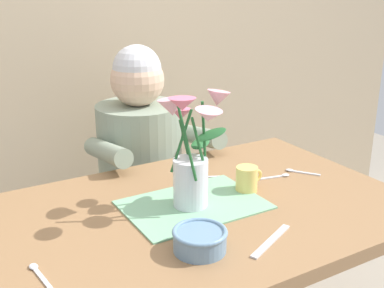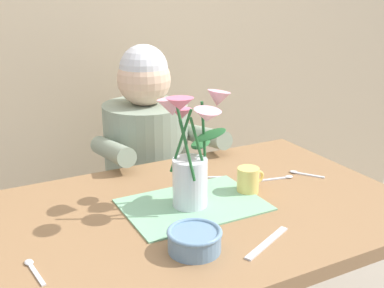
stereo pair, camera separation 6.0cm
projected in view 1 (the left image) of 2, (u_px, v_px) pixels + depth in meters
The scene contains 12 objects.
wood_panel_backdrop at pixel (78, 8), 2.09m from camera, with size 4.00×0.10×2.50m, color tan.
dining_table at pixel (203, 236), 1.43m from camera, with size 1.20×0.80×0.74m.
seated_person at pixel (142, 184), 1.99m from camera, with size 0.45×0.47×1.14m.
striped_placemat at pixel (194, 205), 1.40m from camera, with size 0.40×0.28×0.01m, color #7AB289.
flower_vase at pixel (191, 154), 1.35m from camera, with size 0.24×0.23×0.35m.
ceramic_bowl at pixel (200, 239), 1.16m from camera, with size 0.14×0.14×0.06m.
dinner_knife at pixel (271, 241), 1.21m from camera, with size 0.19×0.02×0.01m, color silver.
coffee_cup at pixel (247, 179), 1.49m from camera, with size 0.09×0.07×0.08m.
spoon_0 at pixel (197, 177), 1.60m from camera, with size 0.11×0.06×0.01m.
spoon_1 at pixel (279, 176), 1.60m from camera, with size 0.12×0.04×0.01m.
spoon_2 at pixel (38, 272), 1.08m from camera, with size 0.03×0.12×0.01m.
spoon_3 at pixel (297, 171), 1.64m from camera, with size 0.08×0.10×0.01m.
Camera 1 is at (-0.67, -1.07, 1.36)m, focal length 44.89 mm.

